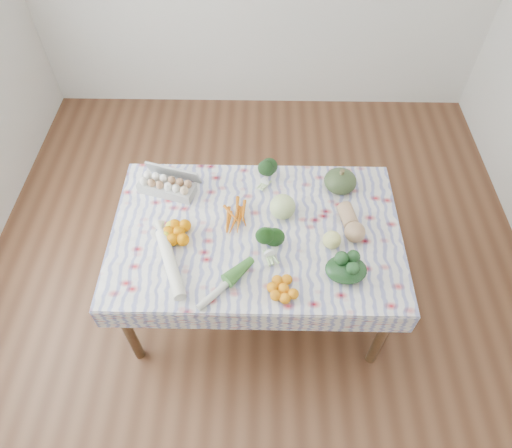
# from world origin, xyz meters

# --- Properties ---
(ground) EXTENTS (4.50, 4.50, 0.00)m
(ground) POSITION_xyz_m (0.00, 0.00, 0.00)
(ground) COLOR #512F1B
(ground) RESTS_ON ground
(dining_table) EXTENTS (1.60, 1.00, 0.75)m
(dining_table) POSITION_xyz_m (0.00, 0.00, 0.68)
(dining_table) COLOR brown
(dining_table) RESTS_ON ground
(tablecloth) EXTENTS (1.66, 1.06, 0.01)m
(tablecloth) POSITION_xyz_m (0.00, 0.00, 0.76)
(tablecloth) COLOR silver
(tablecloth) RESTS_ON dining_table
(egg_carton) EXTENTS (0.37, 0.23, 0.09)m
(egg_carton) POSITION_xyz_m (-0.55, 0.29, 0.81)
(egg_carton) COLOR #ABAAA6
(egg_carton) RESTS_ON tablecloth
(carrot_bunch) EXTENTS (0.23, 0.22, 0.04)m
(carrot_bunch) POSITION_xyz_m (-0.11, 0.09, 0.78)
(carrot_bunch) COLOR #D26810
(carrot_bunch) RESTS_ON tablecloth
(kale_bunch) EXTENTS (0.19, 0.18, 0.13)m
(kale_bunch) POSITION_xyz_m (0.07, 0.39, 0.83)
(kale_bunch) COLOR #1B3B19
(kale_bunch) RESTS_ON tablecloth
(kabocha_squash) EXTENTS (0.20, 0.20, 0.13)m
(kabocha_squash) POSITION_xyz_m (0.51, 0.34, 0.83)
(kabocha_squash) COLOR #374927
(kabocha_squash) RESTS_ON tablecloth
(cabbage) EXTENTS (0.18, 0.18, 0.15)m
(cabbage) POSITION_xyz_m (0.15, 0.12, 0.84)
(cabbage) COLOR #B7CD7F
(cabbage) RESTS_ON tablecloth
(butternut_squash) EXTENTS (0.16, 0.27, 0.12)m
(butternut_squash) POSITION_xyz_m (0.54, 0.03, 0.82)
(butternut_squash) COLOR tan
(butternut_squash) RESTS_ON tablecloth
(orange_cluster) EXTENTS (0.23, 0.23, 0.08)m
(orange_cluster) POSITION_xyz_m (-0.43, -0.05, 0.80)
(orange_cluster) COLOR orange
(orange_cluster) RESTS_ON tablecloth
(broccoli) EXTENTS (0.19, 0.19, 0.11)m
(broccoli) POSITION_xyz_m (0.06, -0.14, 0.82)
(broccoli) COLOR #184414
(broccoli) RESTS_ON tablecloth
(mandarin_cluster) EXTENTS (0.25, 0.25, 0.06)m
(mandarin_cluster) POSITION_xyz_m (0.15, -0.40, 0.79)
(mandarin_cluster) COLOR orange
(mandarin_cluster) RESTS_ON tablecloth
(grapefruit) EXTENTS (0.14, 0.14, 0.10)m
(grapefruit) POSITION_xyz_m (0.42, -0.10, 0.81)
(grapefruit) COLOR #E1E07B
(grapefruit) RESTS_ON tablecloth
(spinach_bag) EXTENTS (0.25, 0.22, 0.10)m
(spinach_bag) POSITION_xyz_m (0.48, -0.29, 0.81)
(spinach_bag) COLOR #153216
(spinach_bag) RESTS_ON tablecloth
(daikon) EXTENTS (0.23, 0.46, 0.07)m
(daikon) POSITION_xyz_m (-0.45, -0.26, 0.80)
(daikon) COLOR white
(daikon) RESTS_ON tablecloth
(leek) EXTENTS (0.29, 0.31, 0.04)m
(leek) POSITION_xyz_m (-0.15, -0.38, 0.78)
(leek) COLOR beige
(leek) RESTS_ON tablecloth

